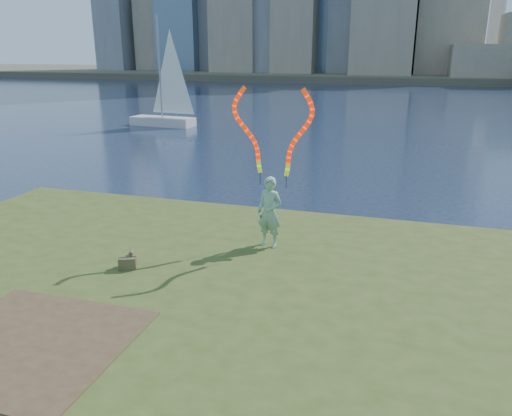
% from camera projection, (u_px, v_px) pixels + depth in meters
% --- Properties ---
extents(ground, '(320.00, 320.00, 0.00)m').
position_uv_depth(ground, '(224.00, 312.00, 10.70)').
color(ground, '#18253D').
rests_on(ground, ground).
extents(grassy_knoll, '(20.00, 18.00, 0.80)m').
position_uv_depth(grassy_knoll, '(177.00, 359.00, 8.51)').
color(grassy_knoll, '#3A4A1A').
rests_on(grassy_knoll, ground).
extents(dirt_patch, '(3.20, 3.00, 0.02)m').
position_uv_depth(dirt_patch, '(29.00, 343.00, 8.15)').
color(dirt_patch, '#47331E').
rests_on(dirt_patch, grassy_knoll).
extents(far_shore, '(320.00, 40.00, 1.20)m').
position_uv_depth(far_shore, '(394.00, 75.00, 97.15)').
color(far_shore, '#4C4738').
rests_on(far_shore, ground).
extents(woman_with_ribbons, '(2.05, 0.60, 4.10)m').
position_uv_depth(woman_with_ribbons, '(271.00, 190.00, 11.82)').
color(woman_with_ribbons, '#1E6C3C').
rests_on(woman_with_ribbons, grassy_knoll).
extents(canvas_bag, '(0.44, 0.49, 0.35)m').
position_uv_depth(canvas_bag, '(128.00, 262.00, 10.91)').
color(canvas_bag, '#4E4B2D').
rests_on(canvas_bag, grassy_knoll).
extents(sailboat, '(5.18, 2.01, 7.79)m').
position_uv_depth(sailboat, '(165.00, 108.00, 36.49)').
color(sailboat, silver).
rests_on(sailboat, ground).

